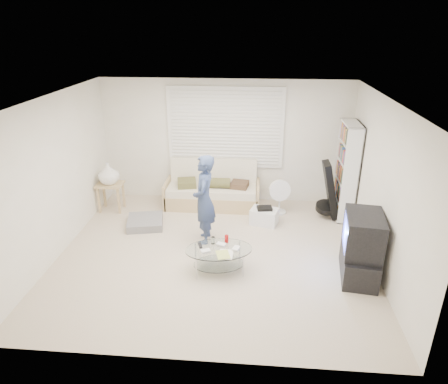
# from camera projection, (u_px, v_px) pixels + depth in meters

# --- Properties ---
(ground) EXTENTS (5.00, 5.00, 0.00)m
(ground) POSITION_uv_depth(u_px,v_px,m) (214.00, 254.00, 6.54)
(ground) COLOR tan
(ground) RESTS_ON ground
(room_shell) EXTENTS (5.02, 4.52, 2.51)m
(room_shell) POSITION_uv_depth(u_px,v_px,m) (216.00, 149.00, 6.33)
(room_shell) COLOR silver
(room_shell) RESTS_ON ground
(window_blinds) EXTENTS (2.32, 0.08, 1.62)m
(window_blinds) POSITION_uv_depth(u_px,v_px,m) (225.00, 128.00, 7.94)
(window_blinds) COLOR silver
(window_blinds) RESTS_ON ground
(futon_sofa) EXTENTS (1.90, 0.77, 0.93)m
(futon_sofa) POSITION_uv_depth(u_px,v_px,m) (212.00, 191.00, 8.15)
(futon_sofa) COLOR tan
(futon_sofa) RESTS_ON ground
(grey_floor_pillow) EXTENTS (0.75, 0.75, 0.14)m
(grey_floor_pillow) POSITION_uv_depth(u_px,v_px,m) (145.00, 222.00, 7.41)
(grey_floor_pillow) COLOR slate
(grey_floor_pillow) RESTS_ON ground
(side_table) EXTENTS (0.50, 0.40, 0.99)m
(side_table) POSITION_uv_depth(u_px,v_px,m) (109.00, 176.00, 7.77)
(side_table) COLOR tan
(side_table) RESTS_ON ground
(bookshelf) EXTENTS (0.29, 0.78, 1.84)m
(bookshelf) POSITION_uv_depth(u_px,v_px,m) (346.00, 171.00, 7.46)
(bookshelf) COLOR white
(bookshelf) RESTS_ON ground
(guitar_case) EXTENTS (0.42, 0.41, 1.10)m
(guitar_case) POSITION_uv_depth(u_px,v_px,m) (329.00, 194.00, 7.56)
(guitar_case) COLOR black
(guitar_case) RESTS_ON ground
(floor_fan) EXTENTS (0.44, 0.29, 0.70)m
(floor_fan) POSITION_uv_depth(u_px,v_px,m) (280.00, 194.00, 7.77)
(floor_fan) COLOR white
(floor_fan) RESTS_ON ground
(storage_bin) EXTENTS (0.57, 0.47, 0.34)m
(storage_bin) POSITION_uv_depth(u_px,v_px,m) (264.00, 216.00, 7.45)
(storage_bin) COLOR white
(storage_bin) RESTS_ON ground
(tv_unit) EXTENTS (0.60, 0.97, 1.00)m
(tv_unit) POSITION_uv_depth(u_px,v_px,m) (361.00, 247.00, 5.79)
(tv_unit) COLOR black
(tv_unit) RESTS_ON ground
(coffee_table) EXTENTS (1.10, 0.81, 0.49)m
(coffee_table) POSITION_uv_depth(u_px,v_px,m) (219.00, 253.00, 5.99)
(coffee_table) COLOR silver
(coffee_table) RESTS_ON ground
(standing_person) EXTENTS (0.38, 0.57, 1.54)m
(standing_person) POSITION_uv_depth(u_px,v_px,m) (204.00, 200.00, 6.63)
(standing_person) COLOR navy
(standing_person) RESTS_ON ground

